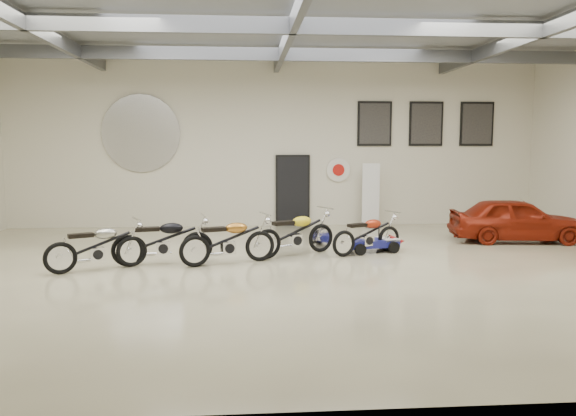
{
  "coord_description": "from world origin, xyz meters",
  "views": [
    {
      "loc": [
        -0.92,
        -11.02,
        2.54
      ],
      "look_at": [
        0.0,
        1.2,
        1.1
      ],
      "focal_mm": 35.0,
      "sensor_mm": 36.0,
      "label": 1
    }
  ],
  "objects": [
    {
      "name": "floor",
      "position": [
        0.0,
        0.0,
        0.0
      ],
      "size": [
        16.0,
        12.0,
        0.01
      ],
      "primitive_type": "cube",
      "color": "beige",
      "rests_on": "ground"
    },
    {
      "name": "ceiling",
      "position": [
        0.0,
        0.0,
        5.0
      ],
      "size": [
        16.0,
        12.0,
        0.01
      ],
      "primitive_type": "cube",
      "color": "gray",
      "rests_on": "back_wall"
    },
    {
      "name": "back_wall",
      "position": [
        0.0,
        6.0,
        2.5
      ],
      "size": [
        16.0,
        0.02,
        5.0
      ],
      "primitive_type": "cube",
      "color": "beige",
      "rests_on": "floor"
    },
    {
      "name": "ceiling_beams",
      "position": [
        0.0,
        0.0,
        4.75
      ],
      "size": [
        15.8,
        11.8,
        0.32
      ],
      "primitive_type": null,
      "color": "#525459",
      "rests_on": "ceiling"
    },
    {
      "name": "door",
      "position": [
        0.5,
        5.95,
        1.05
      ],
      "size": [
        0.92,
        0.08,
        2.1
      ],
      "primitive_type": "cube",
      "color": "black",
      "rests_on": "back_wall"
    },
    {
      "name": "logo_plaque",
      "position": [
        -4.0,
        5.95,
        2.8
      ],
      "size": [
        2.3,
        0.06,
        1.16
      ],
      "primitive_type": null,
      "color": "silver",
      "rests_on": "back_wall"
    },
    {
      "name": "poster_left",
      "position": [
        3.0,
        5.96,
        3.1
      ],
      "size": [
        1.05,
        0.08,
        1.35
      ],
      "primitive_type": null,
      "color": "black",
      "rests_on": "back_wall"
    },
    {
      "name": "poster_mid",
      "position": [
        4.6,
        5.96,
        3.1
      ],
      "size": [
        1.05,
        0.08,
        1.35
      ],
      "primitive_type": null,
      "color": "black",
      "rests_on": "back_wall"
    },
    {
      "name": "poster_right",
      "position": [
        6.2,
        5.96,
        3.1
      ],
      "size": [
        1.05,
        0.08,
        1.35
      ],
      "primitive_type": null,
      "color": "black",
      "rests_on": "back_wall"
    },
    {
      "name": "oil_sign",
      "position": [
        1.9,
        5.95,
        1.7
      ],
      "size": [
        0.72,
        0.1,
        0.72
      ],
      "primitive_type": null,
      "color": "white",
      "rests_on": "back_wall"
    },
    {
      "name": "banner_stand",
      "position": [
        2.82,
        5.5,
        0.95
      ],
      "size": [
        0.52,
        0.23,
        1.9
      ],
      "primitive_type": null,
      "rotation": [
        0.0,
        0.0,
        -0.04
      ],
      "color": "white",
      "rests_on": "floor"
    },
    {
      "name": "motorcycle_silver",
      "position": [
        -3.88,
        0.19,
        0.51
      ],
      "size": [
        2.03,
        1.38,
        1.02
      ],
      "primitive_type": null,
      "rotation": [
        0.0,
        0.0,
        0.44
      ],
      "color": "silver",
      "rests_on": "floor"
    },
    {
      "name": "motorcycle_black",
      "position": [
        -2.66,
        0.66,
        0.53
      ],
      "size": [
        2.11,
        1.02,
        1.06
      ],
      "primitive_type": null,
      "rotation": [
        0.0,
        0.0,
        0.2
      ],
      "color": "silver",
      "rests_on": "floor"
    },
    {
      "name": "motorcycle_gold",
      "position": [
        -1.3,
        0.58,
        0.53
      ],
      "size": [
        2.12,
        1.26,
        1.05
      ],
      "primitive_type": null,
      "rotation": [
        0.0,
        0.0,
        0.34
      ],
      "color": "silver",
      "rests_on": "floor"
    },
    {
      "name": "motorcycle_yellow",
      "position": [
        0.17,
        1.37,
        0.53
      ],
      "size": [
        2.1,
        1.53,
        1.06
      ],
      "primitive_type": null,
      "rotation": [
        0.0,
        0.0,
        0.49
      ],
      "color": "silver",
      "rests_on": "floor"
    },
    {
      "name": "motorcycle_red",
      "position": [
        1.82,
        1.42,
        0.48
      ],
      "size": [
        1.9,
        1.3,
        0.95
      ],
      "primitive_type": null,
      "rotation": [
        0.0,
        0.0,
        0.44
      ],
      "color": "silver",
      "rests_on": "floor"
    },
    {
      "name": "go_kart",
      "position": [
        2.11,
        1.68,
        0.27
      ],
      "size": [
        1.63,
        1.03,
        0.55
      ],
      "primitive_type": null,
      "rotation": [
        0.0,
        0.0,
        0.25
      ],
      "color": "navy",
      "rests_on": "floor"
    },
    {
      "name": "vintage_car",
      "position": [
        6.0,
        2.75,
        0.57
      ],
      "size": [
        1.71,
        3.45,
        1.13
      ],
      "primitive_type": "imported",
      "rotation": [
        0.0,
        0.0,
        1.45
      ],
      "color": "maroon",
      "rests_on": "floor"
    }
  ]
}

